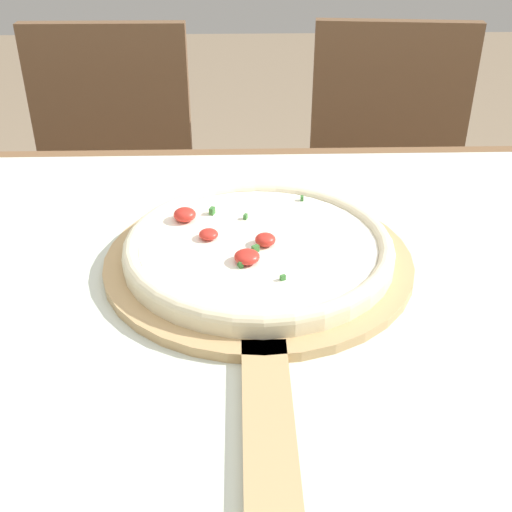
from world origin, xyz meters
name	(u,v)px	position (x,y,z in m)	size (l,w,h in m)	color
dining_table	(239,404)	(0.00, 0.00, 0.65)	(1.28, 1.05, 0.75)	brown
towel_cloth	(238,332)	(0.00, 0.00, 0.76)	(1.20, 0.97, 0.00)	silver
pizza_peel	(256,271)	(0.02, 0.11, 0.77)	(0.37, 0.61, 0.01)	tan
pizza	(255,247)	(0.02, 0.13, 0.78)	(0.33, 0.33, 0.04)	beige
chair_left	(111,190)	(-0.31, 0.89, 0.51)	(0.40, 0.40, 0.88)	brown
chair_right	(384,187)	(0.36, 0.89, 0.51)	(0.44, 0.44, 0.88)	brown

